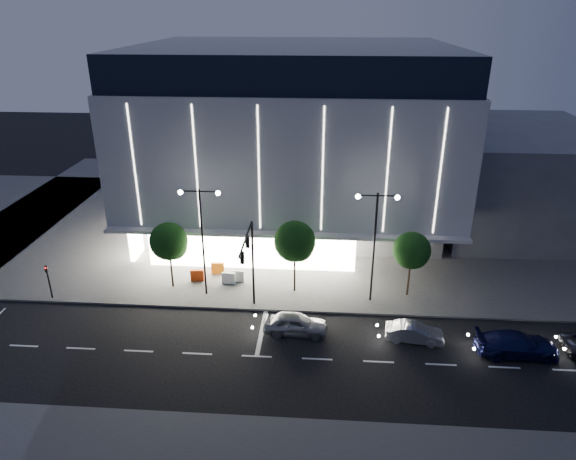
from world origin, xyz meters
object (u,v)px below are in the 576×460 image
Objects in this scene: barrier_a at (218,268)px; barrier_c at (197,275)px; ped_signal_far at (48,278)px; car_third at (517,344)px; traffic_mast at (250,255)px; barrier_b at (229,278)px; car_second at (414,333)px; car_lead at (295,324)px; tree_mid at (295,244)px; street_lamp_east at (375,232)px; tree_left at (169,243)px; street_lamp_west at (202,227)px; barrier_d at (238,276)px; tree_right at (412,252)px.

barrier_a is 2.04m from barrier_c.
car_third is (34.14, -4.52, -1.11)m from ped_signal_far.
barrier_a is (-3.75, 6.10, -4.38)m from traffic_mast.
barrier_b and barrier_c have the same top height.
barrier_c is (-16.82, 7.00, 0.00)m from car_second.
car_lead is 4.11× the size of barrier_a.
barrier_c is (-8.23, 0.99, -3.68)m from tree_mid.
traffic_mast reaches higher than car_second.
street_lamp_east is 16.12m from tree_left.
barrier_c is (-1.45, -1.43, 0.00)m from barrier_a.
street_lamp_east reaches higher than barrier_b.
street_lamp_west is 1.99× the size of car_lead.
street_lamp_east is at bearing -5.45° from barrier_d.
traffic_mast reaches higher than tree_mid.
street_lamp_east reaches higher than barrier_d.
street_lamp_east is 8.18× the size of barrier_b.
car_third is at bearing -93.69° from car_lead.
traffic_mast is 1.56× the size of car_lead.
tree_mid reaches higher than car_third.
car_second is at bearing -11.32° from traffic_mast.
tree_right is 16.28m from barrier_a.
barrier_c is at bearing 173.11° from tree_mid.
car_third is at bearing -15.67° from tree_left.
car_third reaches higher than car_second.
street_lamp_west is at bearing 79.11° from car_second.
car_second is at bearing -23.94° from barrier_b.
barrier_c is (1.77, 0.99, -3.38)m from tree_left.
car_third is at bearing -33.39° from street_lamp_east.
ped_signal_far is (-16.00, 1.16, -3.14)m from traffic_mast.
car_lead is 10.89m from barrier_c.
tree_left is (-2.97, 1.02, -1.92)m from street_lamp_west.
street_lamp_east reaches higher than tree_mid.
street_lamp_east is at bearing 34.49° from car_second.
tree_left is (-6.97, 3.68, -0.99)m from traffic_mast.
street_lamp_west is 3.69m from tree_left.
car_second is (-0.41, -6.01, -3.24)m from tree_right.
tree_left is at bearing -169.30° from barrier_b.
tree_right is at bearing -12.06° from barrier_a.
car_second is (27.61, -3.49, -1.24)m from ped_signal_far.
traffic_mast reaches higher than car_third.
tree_right is (16.03, 1.02, -2.07)m from street_lamp_west.
barrier_b is at bearing 68.11° from car_third.
barrier_b is (13.49, 3.24, -1.24)m from ped_signal_far.
street_lamp_east is at bearing -14.21° from barrier_c.
ped_signal_far is 11.42m from barrier_c.
street_lamp_east is 8.18× the size of barrier_c.
barrier_c is at bearing 18.03° from ped_signal_far.
barrier_c is (-17.23, 0.99, -3.23)m from tree_right.
street_lamp_west is at bearing -129.08° from barrier_b.
car_lead reaches higher than barrier_d.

